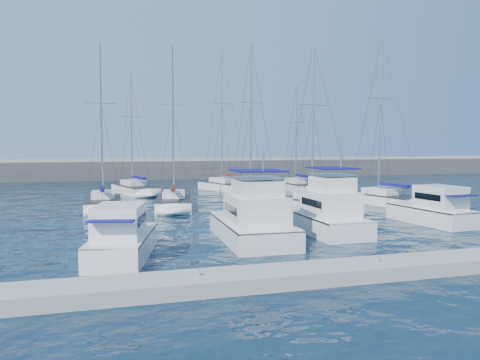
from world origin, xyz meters
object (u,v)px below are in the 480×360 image
object	(u,v)px
sailboat_mid_c	(254,200)
sailboat_mid_d	(317,205)
motor_yacht_stbd_inner	(326,215)
sailboat_back_c	(298,187)
sailboat_mid_e	(384,199)
sailboat_back_a	(135,189)
sailboat_mid_a	(103,203)
sailboat_mid_b	(174,203)
motor_yacht_port_outer	(122,240)
motor_yacht_port_inner	(253,222)
sailboat_back_b	(225,186)
motor_yacht_stbd_outer	(434,211)

from	to	relation	value
sailboat_mid_c	sailboat_mid_d	distance (m)	6.59
motor_yacht_stbd_inner	sailboat_back_c	size ratio (longest dim) A/B	0.58
sailboat_mid_e	sailboat_back_c	xyz separation A→B (m)	(-2.62, 14.82, -0.04)
sailboat_back_a	sailboat_mid_a	bearing A→B (deg)	-120.06
sailboat_mid_c	sailboat_mid_e	xyz separation A→B (m)	(12.30, -2.59, -0.00)
sailboat_mid_c	sailboat_mid_d	xyz separation A→B (m)	(4.07, -5.18, -0.03)
sailboat_mid_b	sailboat_mid_d	world-z (taller)	sailboat_mid_b
sailboat_mid_e	sailboat_mid_d	bearing A→B (deg)	-175.57
motor_yacht_port_outer	sailboat_back_a	world-z (taller)	sailboat_back_a
motor_yacht_stbd_inner	sailboat_mid_d	bearing A→B (deg)	67.57
motor_yacht_port_inner	sailboat_back_c	size ratio (longest dim) A/B	0.61
motor_yacht_port_inner	sailboat_back_a	bearing A→B (deg)	101.71
sailboat_mid_a	sailboat_mid_b	size ratio (longest dim) A/B	1.01
motor_yacht_port_outer	motor_yacht_stbd_inner	distance (m)	13.53
sailboat_back_b	sailboat_back_c	size ratio (longest dim) A/B	1.29
sailboat_mid_a	motor_yacht_stbd_outer	bearing A→B (deg)	-32.38
motor_yacht_port_outer	sailboat_mid_e	xyz separation A→B (m)	(24.97, 15.37, -0.39)
motor_yacht_port_inner	sailboat_mid_a	distance (m)	19.17
motor_yacht_port_inner	sailboat_back_a	xyz separation A→B (m)	(-5.17, 30.20, -0.62)
motor_yacht_port_outer	motor_yacht_port_inner	world-z (taller)	motor_yacht_port_inner
sailboat_mid_e	sailboat_back_b	size ratio (longest dim) A/B	0.93
sailboat_back_b	motor_yacht_port_inner	bearing A→B (deg)	-120.42
sailboat_mid_d	sailboat_back_b	world-z (taller)	sailboat_back_b
motor_yacht_stbd_inner	sailboat_back_c	world-z (taller)	sailboat_back_c
motor_yacht_port_inner	motor_yacht_stbd_outer	xyz separation A→B (m)	(14.46, 2.29, -0.19)
sailboat_mid_c	sailboat_back_b	distance (m)	15.59
sailboat_mid_c	sailboat_back_c	size ratio (longest dim) A/B	1.14
sailboat_mid_b	sailboat_mid_c	bearing A→B (deg)	7.82
motor_yacht_stbd_inner	sailboat_mid_b	distance (m)	16.48
sailboat_mid_d	motor_yacht_port_inner	bearing A→B (deg)	-142.04
sailboat_mid_e	motor_yacht_stbd_outer	bearing A→B (deg)	-118.00
sailboat_mid_a	sailboat_mid_c	world-z (taller)	sailboat_mid_c
motor_yacht_stbd_inner	sailboat_back_a	distance (m)	30.72
sailboat_mid_a	sailboat_mid_e	bearing A→B (deg)	-8.53
motor_yacht_port_inner	motor_yacht_stbd_outer	size ratio (longest dim) A/B	1.22
sailboat_mid_c	sailboat_mid_d	bearing A→B (deg)	-65.34
sailboat_mid_a	sailboat_back_c	size ratio (longest dim) A/B	1.10
motor_yacht_port_inner	sailboat_mid_a	world-z (taller)	sailboat_mid_a
sailboat_mid_b	sailboat_mid_c	world-z (taller)	sailboat_mid_c
motor_yacht_port_inner	sailboat_mid_b	distance (m)	16.01
sailboat_back_c	sailboat_mid_e	bearing A→B (deg)	-81.68
sailboat_mid_e	sailboat_back_a	bearing A→B (deg)	129.69
motor_yacht_port_inner	sailboat_back_b	size ratio (longest dim) A/B	0.47
sailboat_mid_a	sailboat_back_c	distance (m)	25.78
motor_yacht_stbd_outer	sailboat_back_c	bearing A→B (deg)	84.16
motor_yacht_stbd_inner	sailboat_mid_b	xyz separation A→B (m)	(-7.93, 14.44, -0.61)
sailboat_mid_b	sailboat_back_a	bearing A→B (deg)	109.09
motor_yacht_stbd_outer	sailboat_mid_a	distance (m)	27.46
motor_yacht_port_inner	sailboat_mid_b	world-z (taller)	sailboat_mid_b
motor_yacht_port_outer	sailboat_back_c	distance (m)	37.56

